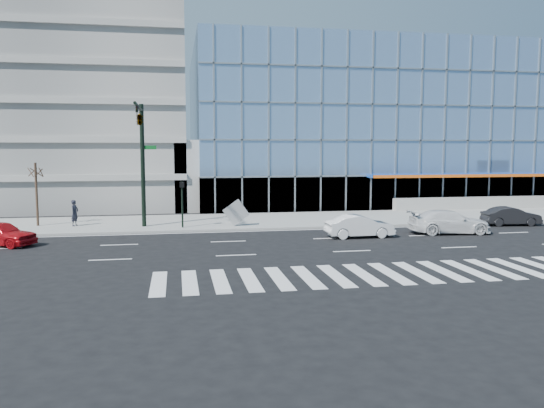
{
  "coord_description": "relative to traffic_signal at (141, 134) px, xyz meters",
  "views": [
    {
      "loc": [
        -8.84,
        -29.73,
        5.22
      ],
      "look_at": [
        -2.93,
        3.0,
        1.79
      ],
      "focal_mm": 35.0,
      "sensor_mm": 36.0,
      "label": 1
    }
  ],
  "objects": [
    {
      "name": "ground",
      "position": [
        11.0,
        -4.57,
        -6.16
      ],
      "size": [
        160.0,
        160.0,
        0.0
      ],
      "primitive_type": "plane",
      "color": "black",
      "rests_on": "ground"
    },
    {
      "name": "sidewalk",
      "position": [
        11.0,
        3.43,
        -6.09
      ],
      "size": [
        120.0,
        8.0,
        0.15
      ],
      "primitive_type": "cube",
      "color": "gray",
      "rests_on": "ground"
    },
    {
      "name": "theatre_building",
      "position": [
        25.0,
        21.43,
        1.34
      ],
      "size": [
        42.0,
        26.0,
        15.0
      ],
      "primitive_type": "cube",
      "color": "#7BA0CD",
      "rests_on": "ground"
    },
    {
      "name": "parking_garage",
      "position": [
        -9.0,
        21.43,
        3.84
      ],
      "size": [
        24.0,
        24.0,
        20.0
      ],
      "primitive_type": "cube",
      "color": "gray",
      "rests_on": "ground"
    },
    {
      "name": "ramp_block",
      "position": [
        5.0,
        13.43,
        -3.16
      ],
      "size": [
        6.0,
        8.0,
        6.0
      ],
      "primitive_type": "cube",
      "color": "gray",
      "rests_on": "ground"
    },
    {
      "name": "tower_backdrop",
      "position": [
        -19.0,
        65.43,
        17.84
      ],
      "size": [
        14.0,
        14.0,
        48.0
      ],
      "primitive_type": "cube",
      "color": "gray",
      "rests_on": "ground"
    },
    {
      "name": "traffic_signal",
      "position": [
        0.0,
        0.0,
        0.0
      ],
      "size": [
        1.14,
        5.74,
        8.0
      ],
      "color": "black",
      "rests_on": "sidewalk"
    },
    {
      "name": "ped_signal_post",
      "position": [
        2.5,
        0.37,
        -4.02
      ],
      "size": [
        0.3,
        0.33,
        3.0
      ],
      "color": "black",
      "rests_on": "sidewalk"
    },
    {
      "name": "street_tree_near",
      "position": [
        -7.0,
        2.93,
        -2.39
      ],
      "size": [
        1.1,
        1.1,
        4.23
      ],
      "color": "#332319",
      "rests_on": "sidewalk"
    },
    {
      "name": "white_suv",
      "position": [
        18.84,
        -4.1,
        -5.44
      ],
      "size": [
        5.2,
        2.53,
        1.46
      ],
      "primitive_type": "imported",
      "rotation": [
        0.0,
        0.0,
        1.47
      ],
      "color": "white",
      "rests_on": "ground"
    },
    {
      "name": "white_sedan",
      "position": [
        12.84,
        -4.49,
        -5.5
      ],
      "size": [
        4.08,
        1.47,
        1.34
      ],
      "primitive_type": "imported",
      "rotation": [
        0.0,
        0.0,
        1.58
      ],
      "color": "silver",
      "rests_on": "ground"
    },
    {
      "name": "dark_sedan",
      "position": [
        24.84,
        -1.57,
        -5.53
      ],
      "size": [
        3.98,
        1.77,
        1.27
      ],
      "primitive_type": "imported",
      "rotation": [
        0.0,
        0.0,
        1.46
      ],
      "color": "black",
      "rests_on": "ground"
    },
    {
      "name": "red_sedan",
      "position": [
        -7.34,
        -3.71,
        -5.48
      ],
      "size": [
        4.3,
        3.14,
        1.36
      ],
      "primitive_type": "imported",
      "rotation": [
        0.0,
        0.0,
        1.14
      ],
      "color": "#B90E15",
      "rests_on": "ground"
    },
    {
      "name": "pedestrian",
      "position": [
        -4.55,
        2.42,
        -5.15
      ],
      "size": [
        0.63,
        0.75,
        1.74
      ],
      "primitive_type": "imported",
      "rotation": [
        0.0,
        0.0,
        1.17
      ],
      "color": "black",
      "rests_on": "sidewalk"
    },
    {
      "name": "tilted_panel",
      "position": [
        6.01,
        0.43,
        -5.11
      ],
      "size": [
        1.82,
        0.12,
        1.81
      ],
      "primitive_type": "cube",
      "rotation": [
        0.0,
        0.95,
        -0.03
      ],
      "color": "#A3A3A3",
      "rests_on": "sidewalk"
    }
  ]
}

